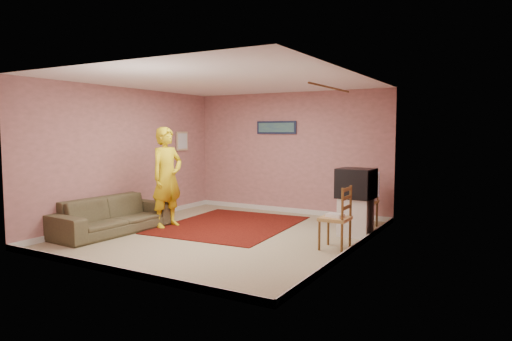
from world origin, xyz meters
The scene contains 26 objects.
ground centered at (0.00, 0.00, 0.00)m, with size 5.00×5.00×0.00m, color tan.
wall_back centered at (0.00, 2.50, 1.30)m, with size 4.50×0.02×2.60m, color tan.
wall_front centered at (0.00, -2.50, 1.30)m, with size 4.50×0.02×2.60m, color tan.
wall_left centered at (-2.25, 0.00, 1.30)m, with size 0.02×5.00×2.60m, color tan.
wall_right centered at (2.25, 0.00, 1.30)m, with size 0.02×5.00×2.60m, color tan.
ceiling centered at (0.00, 0.00, 2.60)m, with size 4.50×5.00×0.02m, color white.
baseboard_back centered at (0.00, 2.49, 0.05)m, with size 4.50×0.02×0.10m, color silver.
baseboard_front centered at (0.00, -2.49, 0.05)m, with size 4.50×0.02×0.10m, color silver.
baseboard_left centered at (-2.24, 0.00, 0.05)m, with size 0.02×5.00×0.10m, color silver.
baseboard_right centered at (2.24, 0.00, 0.05)m, with size 0.02×5.00×0.10m, color silver.
window centered at (2.24, -0.90, 1.45)m, with size 0.01×1.10×1.50m, color black.
curtain_sheer centered at (2.23, -1.05, 1.25)m, with size 0.01×0.75×2.10m, color white.
curtain_floral centered at (2.21, -0.35, 1.25)m, with size 0.01×0.35×2.10m, color beige.
curtain_rod centered at (2.20, -0.90, 2.32)m, with size 0.02×0.02×1.40m, color brown.
picture_back centered at (-0.30, 2.47, 1.85)m, with size 0.95×0.04×0.28m.
picture_left centered at (-2.22, 1.60, 1.55)m, with size 0.04×0.38×0.42m.
area_rug centered at (-0.36, 0.70, 0.01)m, with size 2.19×2.74×0.01m, color black.
tv_cabinet centered at (1.95, 1.04, 0.32)m, with size 0.51×0.46×0.65m, color silver.
crt_tv centered at (1.94, 1.04, 0.90)m, with size 0.62×0.56×0.50m.
chair_a centered at (1.87, 1.79, 0.60)m, with size 0.45×0.43×0.53m.
dvd_player centered at (1.87, 1.79, 0.53)m, with size 0.37×0.27×0.06m, color #B8B8BD.
blue_throw centered at (1.87, 1.98, 0.79)m, with size 0.44×0.06×0.46m, color #7B8FCA.
chair_b centered at (1.95, 0.03, 0.58)m, with size 0.41×0.43×0.52m.
game_console centered at (1.95, 0.03, 0.51)m, with size 0.24×0.18×0.05m, color white.
sofa centered at (-1.80, -0.84, 0.31)m, with size 2.12×0.83×0.62m, color #4F4C2F.
person centered at (-1.30, 0.02, 0.92)m, with size 0.67×0.44×1.85m, color yellow.
Camera 1 is at (4.27, -6.42, 1.78)m, focal length 32.00 mm.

